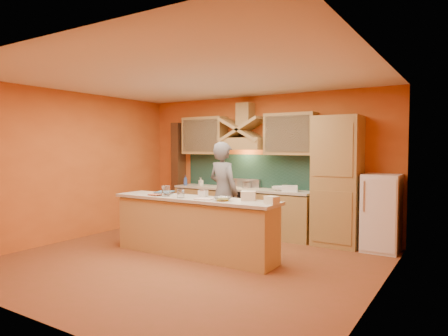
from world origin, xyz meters
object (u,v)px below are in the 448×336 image
Objects in this scene: person at (223,192)px; mixing_bowl at (223,199)px; stove at (242,211)px; kitchen_scale at (203,194)px; fridge at (381,213)px.

person is 1.30m from mixing_bowl.
kitchen_scale is (0.30, -1.78, 0.55)m from stove.
person is 0.91m from kitchen_scale.
kitchen_scale is 0.53× the size of mixing_bowl.
stove is 0.69× the size of fridge.
mixing_bowl is at bearing -68.00° from stove.
stove is at bearing 85.86° from kitchen_scale.
fridge is at bearing 0.00° from stove.
mixing_bowl is (0.51, -0.21, -0.02)m from kitchen_scale.
person reaches higher than kitchen_scale.
person is at bearing -82.15° from stove.
person is 14.22× the size of kitchen_scale.
person is (-2.58, -0.89, 0.27)m from fridge.
stove is at bearing 180.00° from fridge.
kitchen_scale is at bearing 115.65° from person.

